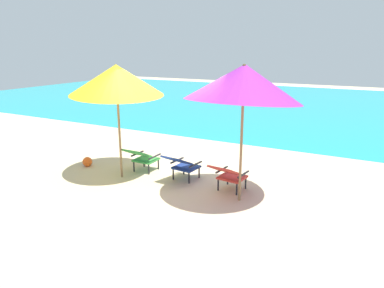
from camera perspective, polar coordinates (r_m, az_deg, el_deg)
ground_plane at (r=11.44m, az=7.90°, el=0.31°), size 40.00×40.00×0.00m
ocean_band at (r=19.74m, az=16.84°, el=6.17°), size 40.00×18.00×0.01m
lounge_chair_left at (r=8.56m, az=-8.18°, el=-2.07°), size 0.55×0.87×0.68m
lounge_chair_center at (r=7.94m, az=-1.66°, el=-3.29°), size 0.62×0.92×0.68m
lounge_chair_right at (r=7.37m, az=5.95°, el=-4.89°), size 0.63×0.93×0.68m
beach_umbrella_left at (r=7.98m, az=-12.17°, el=10.18°), size 2.93×2.92×2.66m
beach_umbrella_right at (r=6.56m, az=8.40°, el=9.79°), size 2.44×2.49×2.77m
beach_ball at (r=9.39m, az=-16.64°, el=-2.78°), size 0.25×0.25×0.25m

